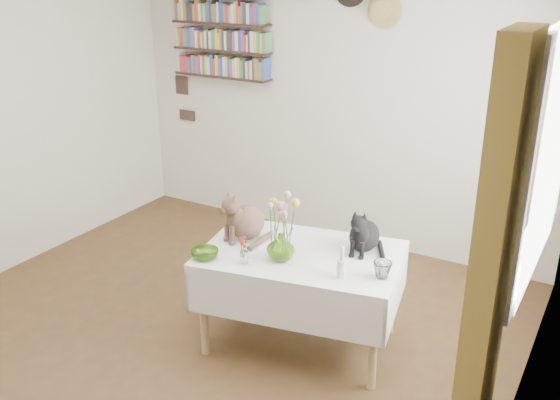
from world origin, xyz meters
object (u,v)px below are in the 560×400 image
Objects in this scene: black_cat at (365,228)px; bookshelf_unit at (221,27)px; dining_table at (301,275)px; tabby_cat at (247,213)px; flower_vase at (281,247)px.

bookshelf_unit is (-2.05, 1.38, 1.01)m from black_cat.
bookshelf_unit reaches higher than dining_table.
tabby_cat reaches higher than black_cat.
flower_vase is at bearing -46.87° from bookshelf_unit.
dining_table is 4.53× the size of black_cat.
bookshelf_unit is (-1.72, 1.62, 1.33)m from dining_table.
flower_vase is (-0.39, -0.39, -0.06)m from black_cat.
dining_table is at bearing 68.38° from flower_vase.
bookshelf_unit is (-1.30, 1.60, 0.99)m from tabby_cat.
bookshelf_unit reaches higher than tabby_cat.
black_cat is at bearing -33.92° from bookshelf_unit.
tabby_cat is (-0.42, 0.02, 0.34)m from dining_table.
flower_vase is at bearing -0.06° from tabby_cat.
black_cat is 1.70× the size of flower_vase.
black_cat reaches higher than flower_vase.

